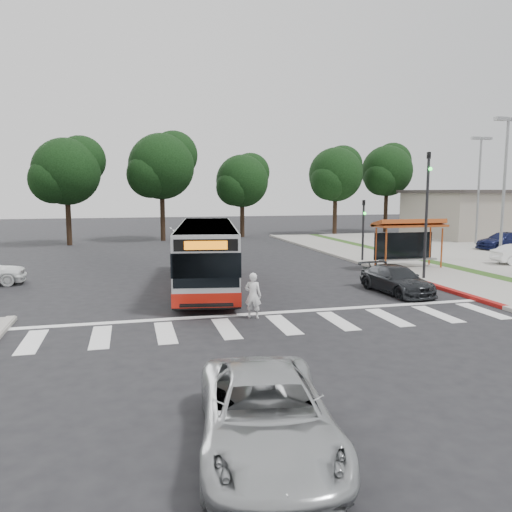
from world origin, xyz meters
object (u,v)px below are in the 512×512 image
object	(u,v)px
silver_suv_south	(266,414)
transit_bus	(207,256)
pedestrian	(253,295)
dark_sedan	(396,280)

from	to	relation	value
silver_suv_south	transit_bus	bearing A→B (deg)	93.69
pedestrian	dark_sedan	distance (m)	7.80
pedestrian	silver_suv_south	world-z (taller)	pedestrian
transit_bus	pedestrian	distance (m)	6.39
transit_bus	dark_sedan	xyz separation A→B (m)	(8.00, -3.58, -0.88)
dark_sedan	silver_suv_south	world-z (taller)	silver_suv_south
transit_bus	silver_suv_south	size ratio (longest dim) A/B	2.35
dark_sedan	silver_suv_south	xyz separation A→B (m)	(-9.33, -11.83, 0.07)
transit_bus	silver_suv_south	distance (m)	15.49
pedestrian	transit_bus	bearing A→B (deg)	-55.58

